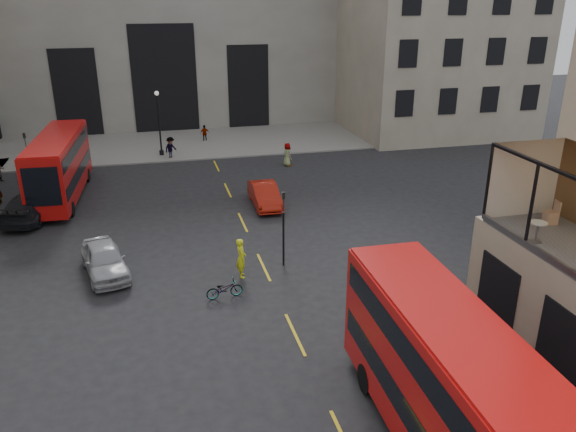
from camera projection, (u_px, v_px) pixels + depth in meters
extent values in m
cube|color=black|center=(562.00, 354.00, 17.41)|extent=(0.08, 9.20, 3.00)
cube|color=beige|center=(524.00, 179.00, 20.78)|extent=(3.00, 0.04, 2.90)
cube|color=#98978E|center=(159.00, 32.00, 55.90)|extent=(34.00, 10.00, 18.00)
cube|color=black|center=(165.00, 79.00, 52.81)|extent=(6.00, 0.12, 10.00)
cube|color=black|center=(77.00, 94.00, 51.37)|extent=(4.00, 0.12, 8.00)
cube|color=black|center=(248.00, 87.00, 54.99)|extent=(4.00, 0.12, 8.00)
cube|color=#A59885|center=(426.00, 22.00, 53.98)|extent=(16.00, 18.00, 20.00)
cube|color=slate|center=(160.00, 144.00, 49.92)|extent=(40.00, 12.00, 0.12)
cylinder|color=black|center=(283.00, 239.00, 27.10)|extent=(0.10, 0.10, 2.80)
imported|color=black|center=(283.00, 202.00, 26.41)|extent=(0.16, 0.20, 1.00)
cylinder|color=black|center=(30.00, 168.00, 38.37)|extent=(0.10, 0.10, 2.80)
imported|color=black|center=(25.00, 140.00, 37.67)|extent=(0.16, 0.20, 1.00)
cylinder|color=black|center=(159.00, 126.00, 45.42)|extent=(0.14, 0.14, 5.00)
cylinder|color=black|center=(162.00, 153.00, 46.24)|extent=(0.36, 0.36, 0.50)
sphere|color=silver|center=(157.00, 93.00, 44.45)|extent=(0.36, 0.36, 0.36)
cube|color=red|center=(457.00, 398.00, 14.94)|extent=(2.79, 11.20, 3.95)
cube|color=black|center=(455.00, 415.00, 15.15)|extent=(2.82, 10.60, 0.81)
cube|color=black|center=(462.00, 360.00, 14.50)|extent=(2.82, 10.60, 0.81)
cube|color=red|center=(466.00, 334.00, 14.21)|extent=(2.69, 10.98, 0.12)
cylinder|color=black|center=(366.00, 379.00, 18.63)|extent=(0.31, 1.02, 1.01)
cylinder|color=black|center=(430.00, 369.00, 19.10)|extent=(0.31, 1.02, 1.01)
cube|color=#B60E0C|center=(59.00, 165.00, 36.03)|extent=(2.91, 10.43, 3.66)
cube|color=black|center=(61.00, 173.00, 36.21)|extent=(2.92, 9.87, 0.75)
cube|color=black|center=(57.00, 148.00, 35.61)|extent=(2.92, 9.87, 0.75)
cube|color=#B60E0C|center=(55.00, 137.00, 35.34)|extent=(2.80, 10.22, 0.11)
cylinder|color=black|center=(56.00, 177.00, 39.49)|extent=(0.31, 0.95, 0.94)
cylinder|color=black|center=(87.00, 175.00, 39.87)|extent=(0.31, 0.95, 0.94)
cylinder|color=black|center=(34.00, 211.00, 33.18)|extent=(0.31, 0.95, 0.94)
cylinder|color=black|center=(71.00, 209.00, 33.55)|extent=(0.31, 0.95, 0.94)
imported|color=#A0A2A8|center=(104.00, 260.00, 26.45)|extent=(2.70, 4.71, 1.51)
imported|color=#A5180A|center=(265.00, 195.00, 35.14)|extent=(1.58, 4.42, 1.45)
imported|color=black|center=(32.00, 206.00, 33.13)|extent=(3.42, 5.90, 1.61)
imported|color=gray|center=(224.00, 289.00, 24.50)|extent=(1.65, 0.70, 0.84)
imported|color=#E9F419|center=(241.00, 258.00, 26.17)|extent=(0.48, 0.71, 1.92)
imported|color=gray|center=(171.00, 148.00, 45.17)|extent=(1.32, 1.29, 1.82)
imported|color=gray|center=(205.00, 133.00, 50.63)|extent=(0.94, 0.51, 1.52)
imported|color=gray|center=(287.00, 154.00, 43.42)|extent=(0.81, 1.01, 1.80)
cylinder|color=beige|center=(539.00, 223.00, 18.75)|extent=(0.57, 0.57, 0.04)
cylinder|color=slate|center=(537.00, 232.00, 18.87)|extent=(0.08, 0.08, 0.66)
cylinder|color=slate|center=(535.00, 241.00, 18.99)|extent=(0.42, 0.42, 0.03)
cube|color=tan|center=(550.00, 217.00, 20.46)|extent=(0.48, 0.48, 0.45)
cube|color=tan|center=(557.00, 206.00, 20.32)|extent=(0.11, 0.42, 0.40)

